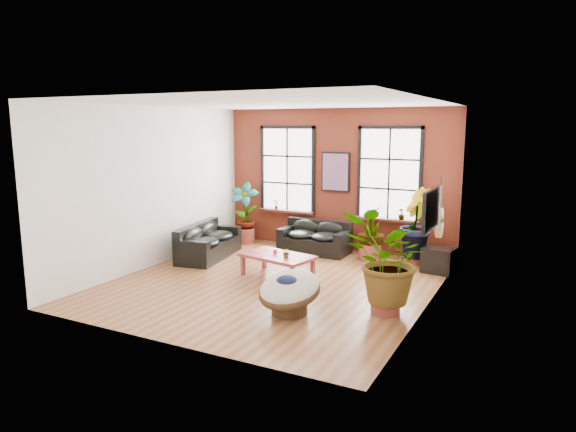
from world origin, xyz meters
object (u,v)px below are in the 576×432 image
sofa_back (315,238)px  sofa_left (207,242)px  papasan_chair (289,291)px  coffee_table (277,257)px

sofa_back → sofa_left: (-2.09, -1.59, 0.00)m
sofa_back → papasan_chair: bearing=-71.4°
sofa_left → papasan_chair: 4.20m
sofa_back → sofa_left: 2.62m
sofa_left → coffee_table: 2.35m
sofa_back → sofa_left: size_ratio=0.81×
sofa_back → coffee_table: size_ratio=1.05×
sofa_back → papasan_chair: size_ratio=1.41×
sofa_left → papasan_chair: bearing=-135.4°
papasan_chair → coffee_table: bearing=132.9°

